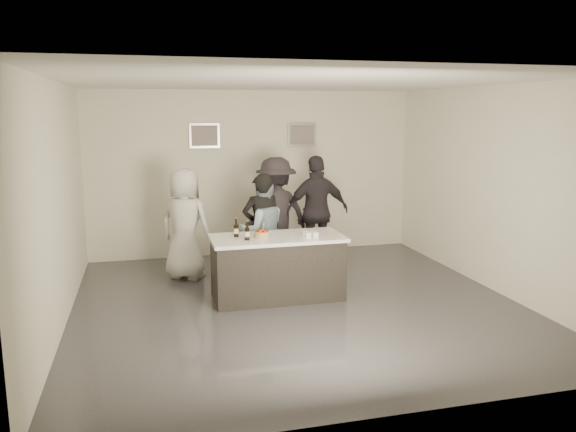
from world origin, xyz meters
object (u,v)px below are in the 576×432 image
(person_guest_back, at_px, (276,213))
(person_main_black, at_px, (262,228))
(person_guest_right, at_px, (317,211))
(cake, at_px, (262,234))
(beer_bottle_a, at_px, (236,228))
(beer_bottle_b, at_px, (247,231))
(bar_counter, at_px, (277,267))
(person_main_blue, at_px, (262,231))
(person_guest_left, at_px, (185,224))

(person_guest_back, bearing_deg, person_main_black, 44.04)
(person_guest_right, bearing_deg, person_main_black, 28.28)
(cake, distance_m, beer_bottle_a, 0.37)
(beer_bottle_b, relative_size, person_guest_right, 0.14)
(bar_counter, bearing_deg, person_main_blue, 91.55)
(cake, bearing_deg, beer_bottle_a, 164.15)
(bar_counter, bearing_deg, person_guest_back, 77.43)
(beer_bottle_a, bearing_deg, person_guest_right, 41.00)
(beer_bottle_b, xyz_separation_m, person_guest_left, (-0.73, 1.44, -0.15))
(person_main_blue, bearing_deg, beer_bottle_a, 52.13)
(bar_counter, distance_m, person_guest_back, 1.74)
(person_main_blue, xyz_separation_m, person_guest_right, (1.08, 0.60, 0.16))
(person_main_black, relative_size, person_guest_left, 0.96)
(person_guest_left, bearing_deg, cake, 160.66)
(beer_bottle_a, distance_m, person_main_blue, 1.00)
(cake, distance_m, person_guest_left, 1.62)
(cake, relative_size, beer_bottle_a, 0.82)
(person_main_black, bearing_deg, person_main_blue, -118.50)
(bar_counter, xyz_separation_m, person_guest_right, (1.05, 1.51, 0.50))
(bar_counter, distance_m, person_main_black, 0.95)
(bar_counter, distance_m, person_main_blue, 0.98)
(person_guest_left, distance_m, person_guest_back, 1.58)
(person_main_black, xyz_separation_m, person_main_blue, (0.02, 0.05, -0.06))
(person_guest_left, bearing_deg, person_main_blue, -164.61)
(cake, relative_size, person_guest_right, 0.11)
(person_guest_right, xyz_separation_m, person_guest_back, (-0.69, 0.12, -0.01))
(person_guest_left, height_order, person_guest_back, person_guest_back)
(cake, relative_size, person_main_black, 0.13)
(cake, distance_m, beer_bottle_b, 0.28)
(beer_bottle_b, bearing_deg, cake, 30.93)
(cake, bearing_deg, person_main_blue, 77.83)
(person_main_blue, bearing_deg, person_main_black, 64.06)
(person_guest_back, bearing_deg, bar_counter, 59.52)
(beer_bottle_b, relative_size, person_guest_back, 0.14)
(person_main_black, height_order, person_guest_right, person_guest_right)
(person_main_blue, distance_m, person_guest_left, 1.23)
(person_main_blue, distance_m, person_guest_right, 1.24)
(person_main_blue, relative_size, person_guest_back, 0.84)
(beer_bottle_a, bearing_deg, bar_counter, -10.60)
(person_main_blue, bearing_deg, cake, 73.52)
(beer_bottle_a, xyz_separation_m, person_guest_right, (1.62, 1.41, -0.08))
(bar_counter, xyz_separation_m, beer_bottle_b, (-0.45, -0.13, 0.58))
(bar_counter, xyz_separation_m, person_guest_left, (-1.18, 1.31, 0.43))
(beer_bottle_a, bearing_deg, person_guest_back, 58.76)
(person_main_black, distance_m, person_guest_left, 1.22)
(bar_counter, xyz_separation_m, cake, (-0.22, 0.01, 0.49))
(bar_counter, height_order, person_guest_back, person_guest_back)
(bar_counter, distance_m, beer_bottle_b, 0.75)
(beer_bottle_a, distance_m, person_main_black, 0.94)
(person_guest_left, bearing_deg, bar_counter, 166.28)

